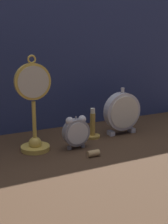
% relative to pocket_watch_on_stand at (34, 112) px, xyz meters
% --- Properties ---
extents(ground_plane, '(4.00, 4.00, 0.00)m').
position_rel_pocket_watch_on_stand_xyz_m(ground_plane, '(0.19, -0.10, -0.14)').
color(ground_plane, '#422D1E').
extents(fabric_backdrop_drape, '(1.50, 0.01, 0.74)m').
position_rel_pocket_watch_on_stand_xyz_m(fabric_backdrop_drape, '(0.19, 0.23, 0.23)').
color(fabric_backdrop_drape, navy).
rests_on(fabric_backdrop_drape, ground_plane).
extents(pocket_watch_on_stand, '(0.13, 0.10, 0.34)m').
position_rel_pocket_watch_on_stand_xyz_m(pocket_watch_on_stand, '(0.00, 0.00, 0.00)').
color(pocket_watch_on_stand, gold).
rests_on(pocket_watch_on_stand, ground_plane).
extents(alarm_clock_twin_bell, '(0.10, 0.03, 0.12)m').
position_rel_pocket_watch_on_stand_xyz_m(alarm_clock_twin_bell, '(0.14, -0.05, -0.08)').
color(alarm_clock_twin_bell, gray).
rests_on(alarm_clock_twin_bell, ground_plane).
extents(mantel_clock_silver, '(0.15, 0.04, 0.19)m').
position_rel_pocket_watch_on_stand_xyz_m(mantel_clock_silver, '(0.38, 0.02, -0.05)').
color(mantel_clock_silver, silver).
rests_on(mantel_clock_silver, ground_plane).
extents(brass_candlestick, '(0.06, 0.06, 0.12)m').
position_rel_pocket_watch_on_stand_xyz_m(brass_candlestick, '(0.25, 0.03, -0.10)').
color(brass_candlestick, gold).
rests_on(brass_candlestick, ground_plane).
extents(wine_cork, '(0.04, 0.02, 0.02)m').
position_rel_pocket_watch_on_stand_xyz_m(wine_cork, '(0.16, -0.14, -0.13)').
color(wine_cork, tan).
rests_on(wine_cork, ground_plane).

